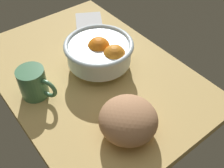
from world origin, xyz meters
TOP-DOWN VIEW (x-y plane):
  - ground_plane at (0.00, 0.00)cm, footprint 80.04×55.44cm
  - fruit_bowl at (-0.60, -3.94)cm, footprint 22.50×22.50cm
  - bread_loaf at (-26.11, 5.84)cm, footprint 20.74×20.68cm
  - napkin_folded at (23.60, -15.74)cm, footprint 18.84×17.00cm
  - mug at (1.61, 18.92)cm, footprint 12.15×8.32cm

SIDE VIEW (x-z plane):
  - ground_plane at x=0.00cm, z-range -3.00..0.00cm
  - napkin_folded at x=23.60cm, z-range 0.00..1.05cm
  - mug at x=1.61cm, z-range 0.00..9.58cm
  - bread_loaf at x=-26.11cm, z-range 0.00..10.37cm
  - fruit_bowl at x=-0.60cm, z-range 0.96..12.54cm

